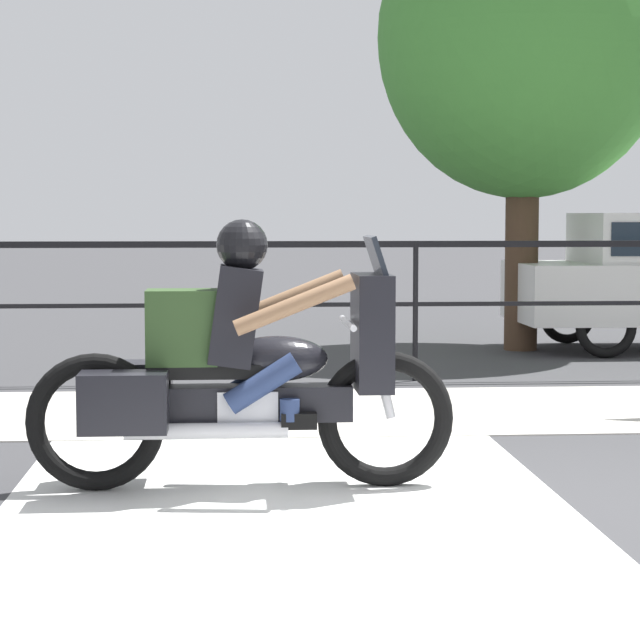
% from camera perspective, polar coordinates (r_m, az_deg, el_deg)
% --- Properties ---
extents(ground_plane, '(120.00, 120.00, 0.00)m').
position_cam_1_polar(ground_plane, '(6.80, 10.85, -8.52)').
color(ground_plane, '#38383A').
extents(sidewalk_band, '(44.00, 2.40, 0.01)m').
position_cam_1_polar(sidewalk_band, '(10.06, 5.85, -4.08)').
color(sidewalk_band, '#B7B2A8').
rests_on(sidewalk_band, ground).
extents(crosswalk_band, '(3.05, 6.00, 0.01)m').
position_cam_1_polar(crosswalk_band, '(6.39, -1.43, -9.26)').
color(crosswalk_band, silver).
rests_on(crosswalk_band, ground).
extents(fence_railing, '(36.00, 0.05, 1.32)m').
position_cam_1_polar(fence_railing, '(11.70, 4.40, 2.24)').
color(fence_railing, black).
rests_on(fence_railing, ground).
extents(motorcycle, '(2.43, 0.76, 1.54)m').
position_cam_1_polar(motorcycle, '(7.08, -3.69, -2.25)').
color(motorcycle, black).
rests_on(motorcycle, ground).
extents(tree_behind_sign, '(3.34, 3.34, 5.42)m').
position_cam_1_polar(tree_behind_sign, '(14.69, 9.33, 12.61)').
color(tree_behind_sign, '#473323').
rests_on(tree_behind_sign, ground).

